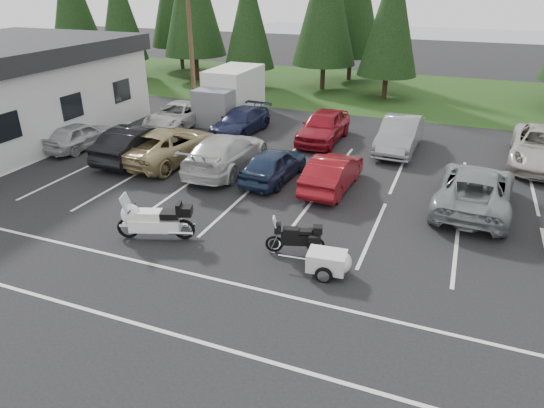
{
  "coord_description": "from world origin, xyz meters",
  "views": [
    {
      "loc": [
        5.37,
        -13.81,
        7.92
      ],
      "look_at": [
        0.08,
        -0.5,
        1.2
      ],
      "focal_mm": 32.0,
      "sensor_mm": 36.0,
      "label": 1
    }
  ],
  "objects_px": {
    "utility_pole": "(190,38)",
    "touring_motorcycle": "(155,217)",
    "car_near_2": "(170,145)",
    "car_near_5": "(332,172)",
    "car_far_2": "(324,126)",
    "car_near_4": "(274,164)",
    "adventure_motorcycle": "(295,235)",
    "car_near_1": "(138,142)",
    "car_far_1": "(241,121)",
    "car_far_3": "(400,135)",
    "box_truck": "(227,95)",
    "car_far_0": "(178,115)",
    "car_near_0": "(80,135)",
    "car_near_3": "(226,152)",
    "cargo_trailer": "(327,263)",
    "car_near_6": "(475,189)",
    "car_far_4": "(544,148)"
  },
  "relations": [
    {
      "from": "car_near_3",
      "to": "car_near_4",
      "type": "height_order",
      "value": "car_near_3"
    },
    {
      "from": "car_far_0",
      "to": "car_far_3",
      "type": "relative_size",
      "value": 0.99
    },
    {
      "from": "car_near_4",
      "to": "touring_motorcycle",
      "type": "xyz_separation_m",
      "value": [
        -1.73,
        -6.28,
        0.09
      ]
    },
    {
      "from": "car_near_6",
      "to": "car_far_0",
      "type": "bearing_deg",
      "value": -14.59
    },
    {
      "from": "touring_motorcycle",
      "to": "box_truck",
      "type": "bearing_deg",
      "value": 88.21
    },
    {
      "from": "utility_pole",
      "to": "touring_motorcycle",
      "type": "distance_m",
      "value": 15.99
    },
    {
      "from": "car_far_4",
      "to": "touring_motorcycle",
      "type": "height_order",
      "value": "car_far_4"
    },
    {
      "from": "car_near_2",
      "to": "car_far_1",
      "type": "bearing_deg",
      "value": -97.93
    },
    {
      "from": "car_near_5",
      "to": "car_far_1",
      "type": "distance_m",
      "value": 8.87
    },
    {
      "from": "touring_motorcycle",
      "to": "car_near_1",
      "type": "bearing_deg",
      "value": 110.38
    },
    {
      "from": "box_truck",
      "to": "car_near_2",
      "type": "relative_size",
      "value": 1.0
    },
    {
      "from": "car_near_0",
      "to": "car_near_3",
      "type": "distance_m",
      "value": 8.2
    },
    {
      "from": "car_near_1",
      "to": "car_far_1",
      "type": "relative_size",
      "value": 1.07
    },
    {
      "from": "box_truck",
      "to": "car_far_0",
      "type": "xyz_separation_m",
      "value": [
        -1.88,
        -2.71,
        -0.76
      ]
    },
    {
      "from": "box_truck",
      "to": "touring_motorcycle",
      "type": "relative_size",
      "value": 1.95
    },
    {
      "from": "car_near_3",
      "to": "car_near_5",
      "type": "distance_m",
      "value": 5.04
    },
    {
      "from": "touring_motorcycle",
      "to": "car_near_0",
      "type": "bearing_deg",
      "value": 124.22
    },
    {
      "from": "car_near_6",
      "to": "touring_motorcycle",
      "type": "height_order",
      "value": "touring_motorcycle"
    },
    {
      "from": "car_near_3",
      "to": "car_near_4",
      "type": "bearing_deg",
      "value": 170.36
    },
    {
      "from": "car_near_4",
      "to": "cargo_trailer",
      "type": "height_order",
      "value": "car_near_4"
    },
    {
      "from": "car_near_2",
      "to": "adventure_motorcycle",
      "type": "bearing_deg",
      "value": 149.72
    },
    {
      "from": "car_far_0",
      "to": "car_far_2",
      "type": "distance_m",
      "value": 8.64
    },
    {
      "from": "utility_pole",
      "to": "car_far_2",
      "type": "height_order",
      "value": "utility_pole"
    },
    {
      "from": "car_near_4",
      "to": "adventure_motorcycle",
      "type": "relative_size",
      "value": 2.0
    },
    {
      "from": "car_near_5",
      "to": "car_far_0",
      "type": "relative_size",
      "value": 0.87
    },
    {
      "from": "car_near_3",
      "to": "car_near_5",
      "type": "xyz_separation_m",
      "value": [
        5.02,
        -0.39,
        -0.1
      ]
    },
    {
      "from": "car_near_4",
      "to": "adventure_motorcycle",
      "type": "bearing_deg",
      "value": 121.76
    },
    {
      "from": "car_near_3",
      "to": "touring_motorcycle",
      "type": "bearing_deg",
      "value": 95.23
    },
    {
      "from": "car_near_6",
      "to": "car_near_1",
      "type": "bearing_deg",
      "value": 4.29
    },
    {
      "from": "car_near_0",
      "to": "car_far_0",
      "type": "xyz_separation_m",
      "value": [
        2.47,
        5.24,
        0.01
      ]
    },
    {
      "from": "car_near_5",
      "to": "car_far_4",
      "type": "height_order",
      "value": "car_far_4"
    },
    {
      "from": "car_near_5",
      "to": "adventure_motorcycle",
      "type": "height_order",
      "value": "car_near_5"
    },
    {
      "from": "car_near_2",
      "to": "car_near_6",
      "type": "distance_m",
      "value": 13.44
    },
    {
      "from": "car_far_2",
      "to": "car_near_4",
      "type": "bearing_deg",
      "value": -93.1
    },
    {
      "from": "car_far_2",
      "to": "car_far_3",
      "type": "relative_size",
      "value": 0.97
    },
    {
      "from": "car_near_2",
      "to": "car_near_5",
      "type": "relative_size",
      "value": 1.3
    },
    {
      "from": "car_far_3",
      "to": "car_near_3",
      "type": "bearing_deg",
      "value": -139.3
    },
    {
      "from": "utility_pole",
      "to": "touring_motorcycle",
      "type": "xyz_separation_m",
      "value": [
        6.56,
        -14.05,
        -3.9
      ]
    },
    {
      "from": "box_truck",
      "to": "touring_motorcycle",
      "type": "xyz_separation_m",
      "value": [
        4.56,
        -14.55,
        -0.65
      ]
    },
    {
      "from": "car_near_4",
      "to": "car_far_3",
      "type": "relative_size",
      "value": 0.83
    },
    {
      "from": "adventure_motorcycle",
      "to": "touring_motorcycle",
      "type": "bearing_deg",
      "value": 172.88
    },
    {
      "from": "car_far_2",
      "to": "car_far_0",
      "type": "bearing_deg",
      "value": -175.89
    },
    {
      "from": "car_near_2",
      "to": "car_near_6",
      "type": "height_order",
      "value": "car_near_6"
    },
    {
      "from": "car_near_0",
      "to": "car_near_2",
      "type": "distance_m",
      "value": 5.21
    },
    {
      "from": "car_near_1",
      "to": "car_near_4",
      "type": "bearing_deg",
      "value": 179.67
    },
    {
      "from": "car_near_6",
      "to": "car_far_1",
      "type": "xyz_separation_m",
      "value": [
        -12.22,
        5.54,
        -0.1
      ]
    },
    {
      "from": "adventure_motorcycle",
      "to": "car_far_3",
      "type": "bearing_deg",
      "value": 64.93
    },
    {
      "from": "car_far_2",
      "to": "car_near_2",
      "type": "bearing_deg",
      "value": -135.39
    },
    {
      "from": "car_near_2",
      "to": "adventure_motorcycle",
      "type": "distance_m",
      "value": 10.17
    },
    {
      "from": "car_far_0",
      "to": "car_near_2",
      "type": "bearing_deg",
      "value": -61.5
    }
  ]
}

